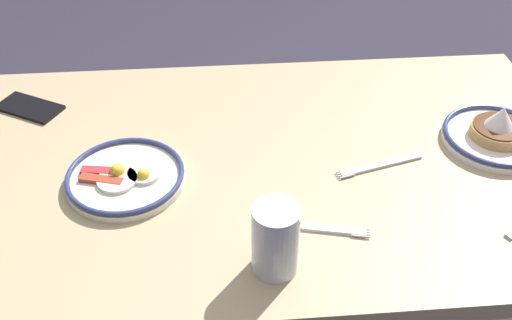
{
  "coord_description": "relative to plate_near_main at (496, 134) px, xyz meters",
  "views": [
    {
      "loc": [
        0.08,
        0.91,
        1.51
      ],
      "look_at": [
        0.01,
        0.03,
        0.79
      ],
      "focal_mm": 41.52,
      "sensor_mm": 36.0,
      "label": 1
    }
  ],
  "objects": [
    {
      "name": "dining_table",
      "position": [
        0.49,
        0.02,
        -0.12
      ],
      "size": [
        1.33,
        0.76,
        0.76
      ],
      "color": "tan",
      "rests_on": "ground_plane"
    },
    {
      "name": "plate_near_main",
      "position": [
        0.0,
        0.0,
        0.0
      ],
      "size": [
        0.22,
        0.22,
        0.08
      ],
      "color": "white",
      "rests_on": "dining_table"
    },
    {
      "name": "plate_center_pancakes",
      "position": [
        0.75,
        0.07,
        -0.01
      ],
      "size": [
        0.23,
        0.23,
        0.04
      ],
      "color": "silver",
      "rests_on": "dining_table"
    },
    {
      "name": "drinking_glass",
      "position": [
        0.49,
        0.3,
        0.04
      ],
      "size": [
        0.08,
        0.08,
        0.13
      ],
      "color": "silver",
      "rests_on": "dining_table"
    },
    {
      "name": "cell_phone",
      "position": [
        0.99,
        -0.2,
        -0.02
      ],
      "size": [
        0.16,
        0.13,
        0.01
      ],
      "primitive_type": "cube",
      "rotation": [
        0.0,
        0.0,
        -0.51
      ],
      "color": "black",
      "rests_on": "dining_table"
    },
    {
      "name": "fork_near",
      "position": [
        0.42,
        0.22,
        -0.02
      ],
      "size": [
        0.2,
        0.06,
        0.01
      ],
      "color": "silver",
      "rests_on": "dining_table"
    },
    {
      "name": "fork_far",
      "position": [
        0.26,
        0.06,
        -0.02
      ],
      "size": [
        0.18,
        0.06,
        0.01
      ],
      "color": "silver",
      "rests_on": "dining_table"
    }
  ]
}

